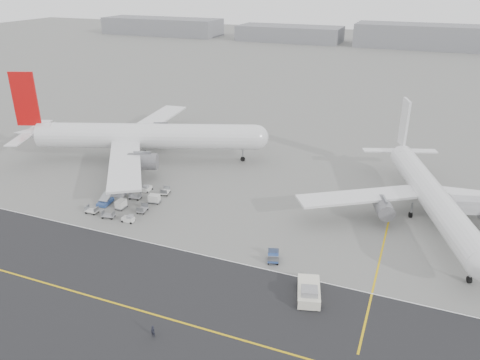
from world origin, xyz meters
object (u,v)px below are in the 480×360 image
at_px(airliner_a, 141,136).
at_px(airliner_b, 431,194).
at_px(pushback_tug, 309,292).
at_px(ground_crew_a, 153,331).

relative_size(airliner_a, airliner_b, 1.23).
relative_size(airliner_a, pushback_tug, 6.90).
xyz_separation_m(airliner_b, ground_crew_a, (-31.27, -46.76, -4.18)).
bearing_deg(ground_crew_a, airliner_a, 136.36).
bearing_deg(pushback_tug, ground_crew_a, -152.48).
xyz_separation_m(pushback_tug, ground_crew_a, (-16.42, -15.22, -0.15)).
height_order(airliner_a, pushback_tug, airliner_a).
bearing_deg(airliner_b, airliner_a, 155.80).
height_order(pushback_tug, ground_crew_a, pushback_tug).
bearing_deg(airliner_a, ground_crew_a, -166.03).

